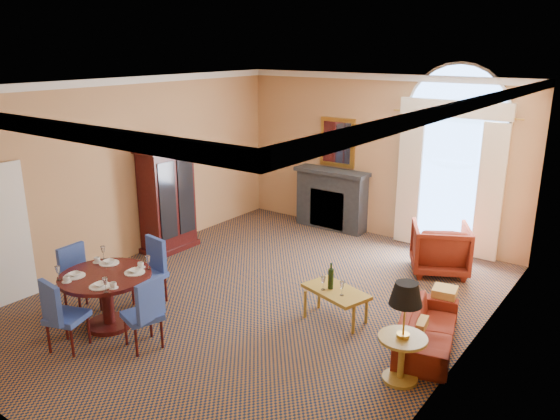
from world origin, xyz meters
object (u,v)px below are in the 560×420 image
Objects in this scene: sofa at (428,328)px; coffee_table at (335,292)px; side_table at (404,320)px; dining_table at (106,288)px; armchair at (440,248)px; armoire at (167,199)px.

coffee_table is at bearing 81.00° from sofa.
side_table is at bearing 168.02° from sofa.
dining_table is 3.95m from side_table.
sofa is at bearing 79.72° from armchair.
side_table is (3.76, 1.20, 0.21)m from dining_table.
dining_table is 1.31× the size of armchair.
armoire is at bearing -171.54° from coffee_table.
armoire is 4.96m from armchair.
armchair reaches higher than sofa.
dining_table is at bearing -162.34° from side_table.
armoire reaches higher than coffee_table.
armoire is 1.98× the size of coffee_table.
armoire is 3.02m from dining_table.
armoire is 1.66× the size of dining_table.
sofa is (5.27, -0.43, -0.74)m from armoire.
side_table reaches higher than sofa.
side_table reaches higher than armchair.
side_table is (0.80, -3.31, 0.35)m from armchair.
side_table is at bearing 17.66° from dining_table.
dining_table is 1.02× the size of side_table.
sofa is 1.07m from side_table.
sofa is at bearing 29.74° from dining_table.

